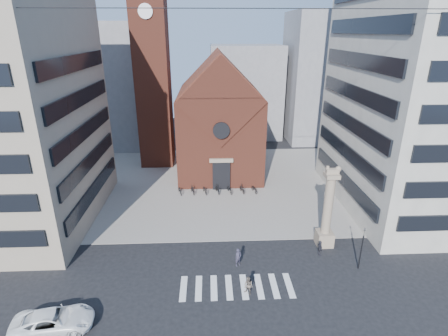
{
  "coord_description": "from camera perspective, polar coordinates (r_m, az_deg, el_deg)",
  "views": [
    {
      "loc": [
        -1.61,
        -27.07,
        20.47
      ],
      "look_at": [
        -0.04,
        8.0,
        6.67
      ],
      "focal_mm": 28.0,
      "sensor_mm": 36.0,
      "label": 1
    }
  ],
  "objects": [
    {
      "name": "pedestrian_1",
      "position": [
        30.52,
        4.01,
        -18.64
      ],
      "size": [
        1.03,
        1.01,
        1.67
      ],
      "primitive_type": "imported",
      "rotation": [
        0.0,
        0.0,
        -0.72
      ],
      "color": "#645950",
      "rests_on": "ground"
    },
    {
      "name": "zebra_crossing",
      "position": [
        31.67,
        2.06,
        -18.82
      ],
      "size": [
        10.2,
        3.2,
        0.01
      ],
      "primitive_type": null,
      "color": "white",
      "rests_on": "ground"
    },
    {
      "name": "scooter_3",
      "position": [
        47.15,
        -1.09,
        -3.46
      ],
      "size": [
        1.0,
        1.92,
        1.11
      ],
      "primitive_type": "imported",
      "rotation": [
        0.0,
        0.0,
        0.27
      ],
      "color": "black",
      "rests_on": "piazza"
    },
    {
      "name": "church",
      "position": [
        53.61,
        -0.79,
        7.99
      ],
      "size": [
        12.0,
        16.65,
        18.0
      ],
      "color": "brown",
      "rests_on": "ground"
    },
    {
      "name": "pedestrian_2",
      "position": [
        36.04,
        15.39,
        -12.53
      ],
      "size": [
        0.53,
        0.97,
        1.57
      ],
      "primitive_type": "imported",
      "rotation": [
        0.0,
        0.0,
        1.74
      ],
      "color": "#292831",
      "rests_on": "ground"
    },
    {
      "name": "building_right",
      "position": [
        46.93,
        31.41,
        12.98
      ],
      "size": [
        18.0,
        22.0,
        32.0
      ],
      "primitive_type": "cube",
      "color": "#BBB6A9",
      "rests_on": "ground"
    },
    {
      "name": "campanile",
      "position": [
        55.9,
        -11.66,
        16.18
      ],
      "size": [
        5.5,
        5.5,
        31.2
      ],
      "color": "brown",
      "rests_on": "ground"
    },
    {
      "name": "bg_block_right",
      "position": [
        73.49,
        16.7,
        13.97
      ],
      "size": [
        16.0,
        14.0,
        24.0
      ],
      "primitive_type": "cube",
      "color": "gray",
      "rests_on": "ground"
    },
    {
      "name": "bg_block_mid",
      "position": [
        73.37,
        3.5,
        12.42
      ],
      "size": [
        14.0,
        12.0,
        18.0
      ],
      "primitive_type": "cube",
      "color": "gray",
      "rests_on": "ground"
    },
    {
      "name": "scooter_1",
      "position": [
        47.2,
        -5.16,
        -3.53
      ],
      "size": [
        1.0,
        1.92,
        1.11
      ],
      "primitive_type": "imported",
      "rotation": [
        0.0,
        0.0,
        0.27
      ],
      "color": "black",
      "rests_on": "piazza"
    },
    {
      "name": "scooter_6",
      "position": [
        47.55,
        4.97,
        -3.4
      ],
      "size": [
        1.15,
        2.01,
        1.0
      ],
      "primitive_type": "imported",
      "rotation": [
        0.0,
        0.0,
        0.27
      ],
      "color": "black",
      "rests_on": "piazza"
    },
    {
      "name": "white_car",
      "position": [
        30.4,
        -26.13,
        -21.55
      ],
      "size": [
        6.04,
        3.52,
        1.58
      ],
      "primitive_type": "imported",
      "rotation": [
        0.0,
        0.0,
        1.74
      ],
      "color": "white",
      "rests_on": "ground"
    },
    {
      "name": "ground",
      "position": [
        33.98,
        0.69,
        -15.59
      ],
      "size": [
        120.0,
        120.0,
        0.0
      ],
      "primitive_type": "plane",
      "color": "black",
      "rests_on": "ground"
    },
    {
      "name": "lion_column",
      "position": [
        36.45,
        16.49,
        -7.34
      ],
      "size": [
        1.63,
        1.6,
        8.68
      ],
      "color": "gray",
      "rests_on": "ground"
    },
    {
      "name": "scooter_5",
      "position": [
        47.34,
        2.97,
        -3.38
      ],
      "size": [
        1.0,
        1.92,
        1.11
      ],
      "primitive_type": "imported",
      "rotation": [
        0.0,
        0.0,
        0.27
      ],
      "color": "black",
      "rests_on": "piazza"
    },
    {
      "name": "piazza",
      "position": [
        50.43,
        -0.52,
        -2.46
      ],
      "size": [
        46.0,
        30.0,
        0.05
      ],
      "primitive_type": "cube",
      "color": "gray",
      "rests_on": "ground"
    },
    {
      "name": "scooter_0",
      "position": [
        47.33,
        -7.19,
        -3.61
      ],
      "size": [
        1.15,
        2.01,
        1.0
      ],
      "primitive_type": "imported",
      "rotation": [
        0.0,
        0.0,
        0.27
      ],
      "color": "black",
      "rests_on": "piazza"
    },
    {
      "name": "bg_block_left",
      "position": [
        70.19,
        -18.19,
        12.67
      ],
      "size": [
        16.0,
        14.0,
        22.0
      ],
      "primitive_type": "cube",
      "color": "gray",
      "rests_on": "ground"
    },
    {
      "name": "traffic_light",
      "position": [
        34.58,
        21.56,
        -11.97
      ],
      "size": [
        0.13,
        0.16,
        4.3
      ],
      "color": "black",
      "rests_on": "ground"
    },
    {
      "name": "scooter_2",
      "position": [
        47.17,
        -3.13,
        -3.56
      ],
      "size": [
        1.15,
        2.01,
        1.0
      ],
      "primitive_type": "imported",
      "rotation": [
        0.0,
        0.0,
        0.27
      ],
      "color": "black",
      "rests_on": "piazza"
    },
    {
      "name": "pedestrian_0",
      "position": [
        33.45,
        2.34,
        -14.36
      ],
      "size": [
        0.79,
        0.7,
        1.81
      ],
      "primitive_type": "imported",
      "rotation": [
        0.0,
        0.0,
        0.52
      ],
      "color": "#2F2D3E",
      "rests_on": "ground"
    },
    {
      "name": "scooter_4",
      "position": [
        47.24,
        0.94,
        -3.49
      ],
      "size": [
        1.15,
        2.01,
        1.0
      ],
      "primitive_type": "imported",
      "rotation": [
        0.0,
        0.0,
        0.27
      ],
      "color": "black",
      "rests_on": "piazza"
    }
  ]
}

